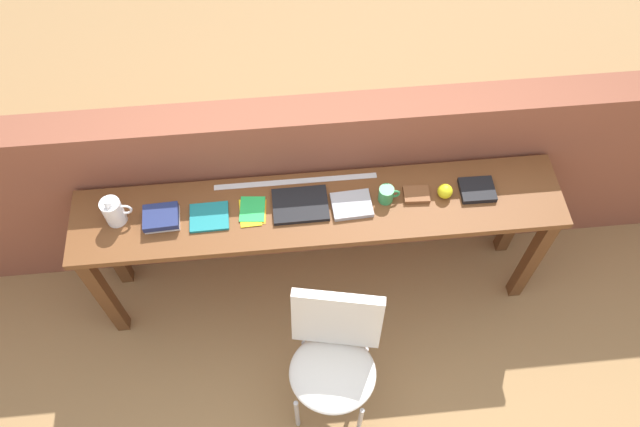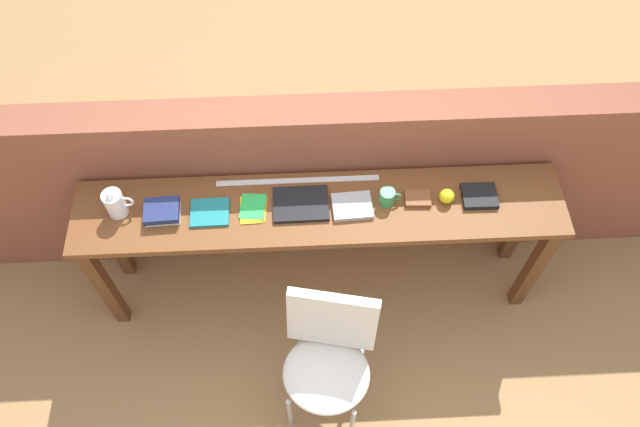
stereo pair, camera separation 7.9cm
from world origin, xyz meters
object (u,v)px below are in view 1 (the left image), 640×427
Objects in this scene: leather_journal_brown at (416,195)px; sports_ball_small at (445,191)px; pamphlet_pile_colourful at (252,211)px; book_open_centre at (300,205)px; chair_white_moulded at (334,355)px; pitcher_white at (114,211)px; mug at (387,194)px; book_repair_rightmost at (477,190)px; book_stack_leftmost at (161,218)px; magazine_cycling at (209,217)px.

sports_ball_small reaches higher than leather_journal_brown.
pamphlet_pile_colourful is 0.24m from book_open_centre.
chair_white_moulded is 6.86× the size of leather_journal_brown.
leather_journal_brown is (0.84, 0.02, 0.01)m from pamphlet_pile_colourful.
pitcher_white is 1.35m from mug.
sports_ball_small reaches higher than book_repair_rightmost.
leather_journal_brown reaches higher than chair_white_moulded.
chair_white_moulded is at bearing -38.88° from book_stack_leftmost.
book_repair_rightmost is at bearing -0.02° from pitcher_white.
chair_white_moulded is at bearing -116.49° from mug.
book_stack_leftmost is at bearing -178.79° from mug.
magazine_cycling is at bearing -175.50° from pamphlet_pile_colourful.
sports_ball_small is at bearing -1.19° from leather_journal_brown.
chair_white_moulded is at bearing -33.39° from pitcher_white.
book_stack_leftmost is 0.23m from magazine_cycling.
leather_journal_brown is (1.28, 0.03, -0.02)m from book_stack_leftmost.
sports_ball_small is at bearing 46.36° from chair_white_moulded.
chair_white_moulded is at bearing -133.64° from sports_ball_small.
book_repair_rightmost reaches higher than magazine_cycling.
magazine_cycling is 1.05× the size of pamphlet_pile_colourful.
sports_ball_small reaches higher than chair_white_moulded.
mug reaches higher than sports_ball_small.
magazine_cycling is 2.50× the size of sports_ball_small.
book_open_centre is at bearing 2.06° from book_stack_leftmost.
chair_white_moulded is 4.63× the size of magazine_cycling.
leather_journal_brown reaches higher than pamphlet_pile_colourful.
magazine_cycling is at bearing -178.38° from mug.
sports_ball_small is (1.43, 0.02, 0.01)m from book_stack_leftmost.
book_open_centre is 0.59m from leather_journal_brown.
leather_journal_brown is (1.05, 0.03, 0.00)m from magazine_cycling.
mug is at bearing 0.74° from magazine_cycling.
book_stack_leftmost is at bearing -178.04° from book_repair_rightmost.
book_open_centre is (0.46, 0.03, 0.00)m from magazine_cycling.
chair_white_moulded is 1.29m from pitcher_white.
pamphlet_pile_colourful is 1.15m from book_repair_rightmost.
book_open_centre is at bearing -176.22° from leather_journal_brown.
pitcher_white reaches higher than chair_white_moulded.
pitcher_white is at bearing -179.09° from book_repair_rightmost.
magazine_cycling is at bearing -0.38° from book_stack_leftmost.
pitcher_white is 0.95× the size of magazine_cycling.
book_stack_leftmost reaches higher than book_repair_rightmost.
sports_ball_small reaches higher than magazine_cycling.
book_stack_leftmost is 1.28m from leather_journal_brown.
pitcher_white reaches higher than book_repair_rightmost.
leather_journal_brown is at bearing 0.87° from magazine_cycling.
sports_ball_small is at bearing 0.14° from magazine_cycling.
pamphlet_pile_colourful is 0.68m from mug.
book_open_centre is 0.74m from sports_ball_small.
pitcher_white is (-1.02, 0.67, 0.43)m from chair_white_moulded.
sports_ball_small reaches higher than book_open_centre.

